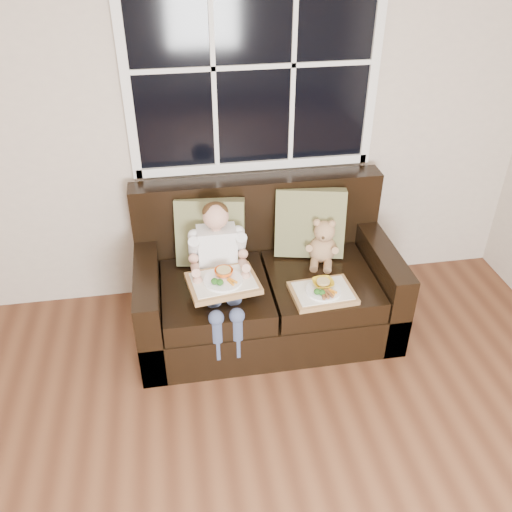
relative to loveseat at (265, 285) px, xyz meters
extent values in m
cube|color=#B8A999|center=(-0.31, 0.48, 1.04)|extent=(4.50, 0.02, 2.70)
cube|color=black|center=(0.00, 0.47, 1.34)|extent=(1.50, 0.02, 1.25)
cube|color=white|center=(0.00, 0.45, 0.69)|extent=(1.58, 0.04, 0.06)
cube|color=white|center=(-0.78, 0.45, 1.34)|extent=(0.06, 0.04, 1.37)
cube|color=white|center=(0.78, 0.45, 1.34)|extent=(0.06, 0.04, 1.37)
cube|color=white|center=(0.00, 0.45, 1.34)|extent=(1.50, 0.03, 0.03)
cube|color=black|center=(0.00, -0.07, -0.16)|extent=(1.70, 0.90, 0.30)
cube|color=black|center=(-0.78, -0.07, -0.01)|extent=(0.15, 0.90, 0.60)
cube|color=black|center=(0.77, -0.07, -0.01)|extent=(0.15, 0.90, 0.60)
cube|color=black|center=(0.00, 0.31, 0.32)|extent=(1.70, 0.18, 0.66)
cube|color=black|center=(-0.35, -0.15, 0.07)|extent=(0.68, 0.72, 0.15)
cube|color=black|center=(0.35, -0.15, 0.07)|extent=(0.68, 0.72, 0.15)
cube|color=olive|center=(-0.34, 0.15, 0.37)|extent=(0.48, 0.28, 0.46)
cube|color=olive|center=(0.33, 0.15, 0.37)|extent=(0.50, 0.31, 0.48)
cube|color=white|center=(-0.32, -0.02, 0.32)|extent=(0.25, 0.15, 0.34)
sphere|color=tan|center=(-0.32, -0.03, 0.58)|extent=(0.16, 0.16, 0.16)
ellipsoid|color=#3B2612|center=(-0.32, -0.01, 0.61)|extent=(0.16, 0.16, 0.12)
cylinder|color=#374361|center=(-0.38, -0.21, 0.18)|extent=(0.09, 0.30, 0.09)
cylinder|color=#374361|center=(-0.25, -0.21, 0.18)|extent=(0.09, 0.30, 0.09)
cylinder|color=#374361|center=(-0.38, -0.48, 0.00)|extent=(0.08, 0.08, 0.28)
cylinder|color=#374361|center=(-0.25, -0.48, 0.00)|extent=(0.08, 0.08, 0.28)
cylinder|color=tan|center=(-0.46, -0.13, 0.36)|extent=(0.06, 0.30, 0.24)
cylinder|color=tan|center=(-0.17, -0.13, 0.36)|extent=(0.06, 0.30, 0.24)
ellipsoid|color=tan|center=(0.40, 0.04, 0.23)|extent=(0.23, 0.21, 0.20)
sphere|color=tan|center=(0.40, 0.03, 0.37)|extent=(0.18, 0.18, 0.14)
sphere|color=tan|center=(0.35, 0.03, 0.43)|extent=(0.05, 0.05, 0.05)
sphere|color=tan|center=(0.45, 0.03, 0.43)|extent=(0.05, 0.05, 0.05)
sphere|color=tan|center=(0.40, -0.03, 0.36)|extent=(0.05, 0.05, 0.05)
sphere|color=#2F2214|center=(0.40, -0.05, 0.37)|extent=(0.02, 0.02, 0.02)
cylinder|color=tan|center=(0.36, -0.07, 0.17)|extent=(0.09, 0.12, 0.05)
cylinder|color=tan|center=(0.45, -0.07, 0.17)|extent=(0.09, 0.12, 0.05)
cube|color=#A17C48|center=(-0.31, -0.27, 0.25)|extent=(0.46, 0.38, 0.03)
cube|color=silver|center=(-0.31, -0.27, 0.27)|extent=(0.40, 0.32, 0.01)
cylinder|color=white|center=(-0.31, -0.28, 0.28)|extent=(0.24, 0.24, 0.01)
imported|color=orange|center=(-0.30, -0.24, 0.31)|extent=(0.13, 0.13, 0.04)
cylinder|color=#D7B975|center=(-0.30, -0.24, 0.31)|extent=(0.09, 0.09, 0.02)
ellipsoid|color=#27551A|center=(-0.36, -0.32, 0.31)|extent=(0.04, 0.04, 0.04)
ellipsoid|color=#27551A|center=(-0.33, -0.34, 0.31)|extent=(0.04, 0.04, 0.04)
cylinder|color=orange|center=(-0.26, -0.33, 0.30)|extent=(0.05, 0.06, 0.02)
cube|color=#A17C48|center=(0.30, -0.35, 0.16)|extent=(0.40, 0.32, 0.03)
cube|color=silver|center=(0.30, -0.35, 0.18)|extent=(0.35, 0.27, 0.01)
cylinder|color=white|center=(0.30, -0.36, 0.19)|extent=(0.22, 0.22, 0.01)
imported|color=gold|center=(0.31, -0.31, 0.21)|extent=(0.14, 0.14, 0.03)
cylinder|color=#D7B975|center=(0.31, -0.31, 0.21)|extent=(0.08, 0.08, 0.02)
ellipsoid|color=#27551A|center=(0.25, -0.39, 0.21)|extent=(0.04, 0.04, 0.04)
ellipsoid|color=#27551A|center=(0.28, -0.41, 0.21)|extent=(0.04, 0.04, 0.04)
cylinder|color=orange|center=(0.34, -0.40, 0.20)|extent=(0.04, 0.06, 0.01)
cylinder|color=brown|center=(0.30, -0.42, 0.20)|extent=(0.03, 0.08, 0.02)
camera|label=1|loc=(-0.55, -2.91, 2.22)|focal=38.00mm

